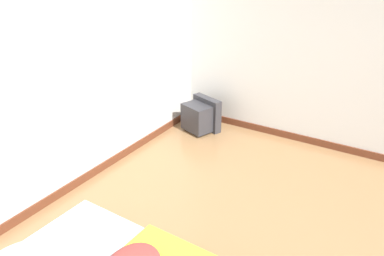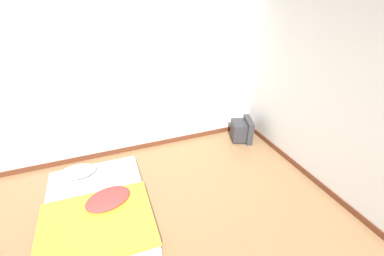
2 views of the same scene
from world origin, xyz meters
name	(u,v)px [view 2 (image 2 of 2)]	position (x,y,z in m)	size (l,w,h in m)	color
wall_back	(114,84)	(-0.01, 2.81, 1.29)	(7.63, 0.08, 2.60)	silver
mattress_bed	(97,208)	(-0.56, 1.41, 0.11)	(1.35, 1.90, 0.30)	silver
crt_tv	(242,130)	(2.22, 2.37, 0.21)	(0.48, 0.51, 0.44)	#333338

